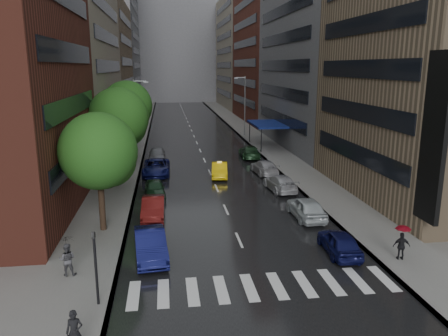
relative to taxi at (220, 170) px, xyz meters
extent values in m
plane|color=gray|center=(-0.77, -20.03, -0.70)|extent=(220.00, 220.00, 0.00)
cube|color=black|center=(-0.77, 29.97, -0.70)|extent=(14.00, 140.00, 0.01)
cube|color=gray|center=(-9.77, 29.97, -0.63)|extent=(4.00, 140.00, 0.15)
cube|color=gray|center=(8.23, 29.97, -0.63)|extent=(4.00, 140.00, 0.15)
cube|color=silver|center=(-6.87, -22.03, -0.69)|extent=(0.55, 2.80, 0.01)
cube|color=silver|center=(-5.47, -22.03, -0.69)|extent=(0.55, 2.80, 0.01)
cube|color=silver|center=(-4.07, -22.03, -0.69)|extent=(0.55, 2.80, 0.01)
cube|color=silver|center=(-2.67, -22.03, -0.69)|extent=(0.55, 2.80, 0.01)
cube|color=silver|center=(-1.27, -22.03, -0.69)|extent=(0.55, 2.80, 0.01)
cube|color=silver|center=(0.13, -22.03, -0.69)|extent=(0.55, 2.80, 0.01)
cube|color=silver|center=(1.53, -22.03, -0.69)|extent=(0.55, 2.80, 0.01)
cube|color=silver|center=(2.93, -22.03, -0.69)|extent=(0.55, 2.80, 0.01)
cube|color=silver|center=(4.33, -22.03, -0.69)|extent=(0.55, 2.80, 0.01)
cube|color=silver|center=(5.73, -22.03, -0.69)|extent=(0.55, 2.80, 0.01)
cube|color=maroon|center=(-15.77, -8.03, 12.30)|extent=(8.00, 20.00, 26.00)
cube|color=gray|center=(-15.77, 15.97, 16.30)|extent=(8.00, 28.00, 34.00)
cube|color=#937A5B|center=(-15.77, 43.97, 10.30)|extent=(8.00, 28.00, 22.00)
cube|color=slate|center=(-15.77, 73.97, 18.30)|extent=(8.00, 32.00, 38.00)
cube|color=#937A5B|center=(14.23, -8.03, 14.30)|extent=(8.00, 20.00, 30.00)
cube|color=slate|center=(14.23, 15.97, 11.30)|extent=(8.00, 28.00, 24.00)
cube|color=maroon|center=(14.23, 43.97, 17.30)|extent=(8.00, 28.00, 36.00)
cube|color=gray|center=(14.23, 73.97, 13.30)|extent=(8.00, 32.00, 28.00)
cube|color=black|center=(10.33, -18.03, 5.80)|extent=(0.30, 2.20, 10.00)
cube|color=slate|center=(-0.77, 97.97, 15.30)|extent=(40.00, 14.00, 32.00)
cylinder|color=#382619|center=(-9.37, -13.38, 1.45)|extent=(0.40, 0.40, 4.31)
sphere|color=#1E5116|center=(-9.37, -13.38, 4.69)|extent=(4.93, 4.93, 4.93)
cylinder|color=#382619|center=(-9.37, -0.60, 1.71)|extent=(0.40, 0.40, 4.82)
sphere|color=#1E5116|center=(-9.37, -0.60, 5.32)|extent=(5.51, 5.51, 5.51)
cylinder|color=#382619|center=(-9.37, 9.43, 1.79)|extent=(0.40, 0.40, 4.98)
sphere|color=#1E5116|center=(-9.37, 9.43, 5.52)|extent=(5.69, 5.69, 5.69)
imported|color=yellow|center=(0.00, 0.00, 0.00)|extent=(1.98, 4.42, 1.41)
imported|color=#10134E|center=(-6.17, -17.89, 0.09)|extent=(2.15, 4.96, 1.59)
imported|color=#5B1312|center=(-6.17, -11.12, 0.04)|extent=(1.64, 4.53, 1.48)
imported|color=#17331E|center=(-6.17, -5.82, -0.01)|extent=(1.90, 4.15, 1.38)
imported|color=#10144E|center=(-6.17, 1.67, 0.08)|extent=(2.75, 5.71, 1.57)
imported|color=slate|center=(-6.17, 7.99, 0.09)|extent=(1.88, 4.67, 1.59)
imported|color=#0E1041|center=(4.63, -18.79, 0.00)|extent=(1.85, 4.21, 1.41)
imported|color=#B8C0C3|center=(4.63, -12.69, 0.08)|extent=(1.99, 4.68, 1.58)
imported|color=#A4A5AA|center=(4.63, -5.51, -0.01)|extent=(2.38, 4.97, 1.40)
imported|color=#9B9BA0|center=(4.63, 0.64, 0.00)|extent=(2.34, 4.98, 1.40)
imported|color=#18351C|center=(4.63, 8.56, 0.04)|extent=(2.26, 5.19, 1.48)
imported|color=black|center=(-8.70, -26.25, 0.30)|extent=(0.63, 0.42, 1.71)
imported|color=#47464A|center=(-10.30, -19.75, 0.30)|extent=(0.84, 0.66, 1.71)
imported|color=black|center=(-10.30, -19.75, 1.10)|extent=(0.96, 0.98, 0.88)
imported|color=black|center=(7.60, -20.28, 0.22)|extent=(0.97, 0.57, 1.56)
imported|color=maroon|center=(7.60, -20.28, 1.10)|extent=(0.82, 0.82, 0.72)
cylinder|color=black|center=(-8.37, -22.83, 1.05)|extent=(0.12, 0.12, 3.20)
imported|color=black|center=(-8.37, -22.83, 2.45)|extent=(0.18, 0.15, 0.90)
cylinder|color=gray|center=(-8.57, 9.97, 3.95)|extent=(0.18, 0.18, 9.00)
cube|color=gray|center=(-7.17, 9.97, 8.15)|extent=(0.50, 0.22, 0.16)
cylinder|color=gray|center=(7.03, 24.97, 3.95)|extent=(0.18, 0.18, 9.00)
cube|color=gray|center=(5.63, 24.97, 8.15)|extent=(0.50, 0.22, 0.16)
cube|color=navy|center=(8.23, 14.97, 2.45)|extent=(4.00, 8.00, 0.25)
cylinder|color=black|center=(6.63, 11.17, 0.95)|extent=(0.12, 0.12, 3.00)
cylinder|color=black|center=(6.63, 18.77, 0.95)|extent=(0.12, 0.12, 3.00)
camera|label=1|loc=(-5.12, -41.21, 9.91)|focal=35.00mm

